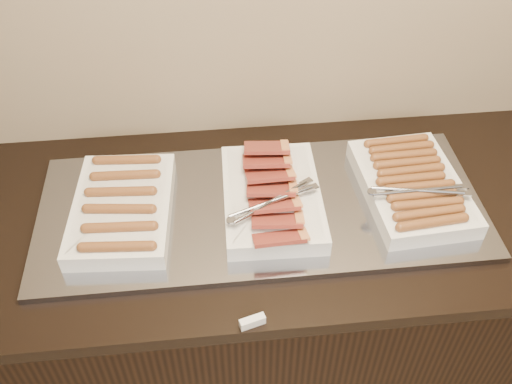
# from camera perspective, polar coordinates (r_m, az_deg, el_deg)

# --- Properties ---
(counter) EXTENTS (2.06, 0.76, 0.90)m
(counter) POSITION_cam_1_polar(r_m,az_deg,el_deg) (1.91, 0.55, -11.15)
(counter) COLOR black
(counter) RESTS_ON ground
(warming_tray) EXTENTS (1.20, 0.50, 0.02)m
(warming_tray) POSITION_cam_1_polar(r_m,az_deg,el_deg) (1.56, 0.50, -1.55)
(warming_tray) COLOR gray
(warming_tray) RESTS_ON counter
(dish_left) EXTENTS (0.28, 0.39, 0.07)m
(dish_left) POSITION_cam_1_polar(r_m,az_deg,el_deg) (1.54, -13.21, -1.52)
(dish_left) COLOR white
(dish_left) RESTS_ON warming_tray
(dish_center) EXTENTS (0.28, 0.41, 0.09)m
(dish_center) POSITION_cam_1_polar(r_m,az_deg,el_deg) (1.53, 1.59, -0.46)
(dish_center) COLOR white
(dish_center) RESTS_ON warming_tray
(dish_right) EXTENTS (0.28, 0.40, 0.08)m
(dish_right) POSITION_cam_1_polar(r_m,az_deg,el_deg) (1.61, 15.35, 0.62)
(dish_right) COLOR white
(dish_right) RESTS_ON warming_tray
(label_holder) EXTENTS (0.06, 0.03, 0.02)m
(label_holder) POSITION_cam_1_polar(r_m,az_deg,el_deg) (1.33, -0.37, -12.84)
(label_holder) COLOR white
(label_holder) RESTS_ON counter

